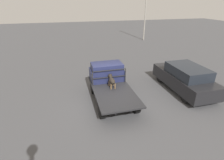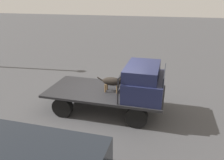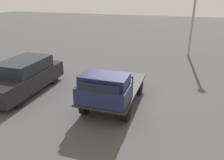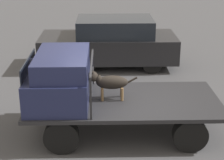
{
  "view_description": "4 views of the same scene",
  "coord_description": "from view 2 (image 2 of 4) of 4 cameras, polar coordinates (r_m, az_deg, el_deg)",
  "views": [
    {
      "loc": [
        -7.92,
        2.13,
        5.04
      ],
      "look_at": [
        0.25,
        -0.04,
        1.18
      ],
      "focal_mm": 28.0,
      "sensor_mm": 36.0,
      "label": 1
    },
    {
      "loc": [
        2.05,
        -6.75,
        3.85
      ],
      "look_at": [
        0.25,
        -0.04,
        1.18
      ],
      "focal_mm": 35.0,
      "sensor_mm": 36.0,
      "label": 2
    },
    {
      "loc": [
        8.26,
        2.56,
        4.56
      ],
      "look_at": [
        0.25,
        -0.04,
        1.18
      ],
      "focal_mm": 35.0,
      "sensor_mm": 36.0,
      "label": 3
    },
    {
      "loc": [
        0.43,
        7.3,
        3.93
      ],
      "look_at": [
        0.25,
        -0.04,
        1.18
      ],
      "focal_mm": 60.0,
      "sensor_mm": 36.0,
      "label": 4
    }
  ],
  "objects": [
    {
      "name": "truck_headboard",
      "position": [
        7.34,
        3.24,
        0.79
      ],
      "size": [
        0.04,
        1.9,
        0.85
      ],
      "color": "#232326",
      "rests_on": "flatbed_truck"
    },
    {
      "name": "dog",
      "position": [
        7.43,
        0.65,
        -0.33
      ],
      "size": [
        1.1,
        0.29,
        0.65
      ],
      "rotation": [
        0.0,
        0.0,
        -0.29
      ],
      "color": "brown",
      "rests_on": "flatbed_truck"
    },
    {
      "name": "truck_cab",
      "position": [
        7.27,
        8.35,
        -0.26
      ],
      "size": [
        1.24,
        1.9,
        1.02
      ],
      "color": "#1E2347",
      "rests_on": "flatbed_truck"
    },
    {
      "name": "flatbed_truck",
      "position": [
        7.78,
        -1.72,
        -3.95
      ],
      "size": [
        4.06,
        2.02,
        0.75
      ],
      "color": "black",
      "rests_on": "ground"
    },
    {
      "name": "ground_plane",
      "position": [
        8.03,
        -1.68,
        -7.59
      ],
      "size": [
        80.0,
        80.0,
        0.0
      ],
      "primitive_type": "plane",
      "color": "#474749"
    }
  ]
}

